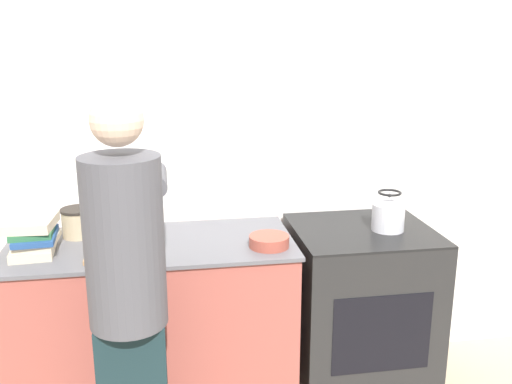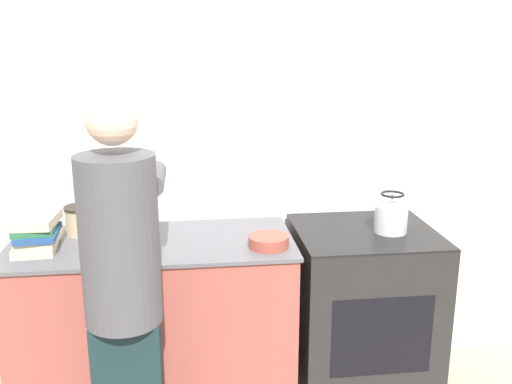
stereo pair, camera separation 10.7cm
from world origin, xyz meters
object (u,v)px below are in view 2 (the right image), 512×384
object	(u,v)px
oven	(361,313)
kettle	(391,216)
canister_jar	(82,220)
bowl_prep	(269,241)
cutting_board	(122,250)
person	(123,289)
knife	(126,249)

from	to	relation	value
oven	kettle	world-z (taller)	kettle
canister_jar	bowl_prep	bearing A→B (deg)	-18.25
bowl_prep	canister_jar	size ratio (longest dim) A/B	1.14
bowl_prep	canister_jar	world-z (taller)	canister_jar
cutting_board	canister_jar	distance (m)	0.36
cutting_board	kettle	xyz separation A→B (m)	(1.29, 0.11, 0.08)
oven	person	distance (m)	1.33
person	bowl_prep	size ratio (longest dim) A/B	8.93
oven	knife	bearing A→B (deg)	-171.56
oven	bowl_prep	bearing A→B (deg)	-162.56
person	cutting_board	xyz separation A→B (m)	(-0.05, 0.39, 0.01)
person	knife	bearing A→B (deg)	93.98
person	cutting_board	distance (m)	0.39
cutting_board	knife	size ratio (longest dim) A/B	1.55
person	canister_jar	size ratio (longest dim) A/B	10.15
knife	cutting_board	bearing A→B (deg)	119.05
oven	bowl_prep	world-z (taller)	bowl_prep
kettle	bowl_prep	world-z (taller)	kettle
oven	knife	distance (m)	1.26
knife	kettle	size ratio (longest dim) A/B	1.00
canister_jar	oven	bearing A→B (deg)	-5.30
canister_jar	person	bearing A→B (deg)	-68.72
person	kettle	distance (m)	1.34
person	bowl_prep	bearing A→B (deg)	31.70
knife	canister_jar	xyz separation A→B (m)	(-0.24, 0.30, 0.05)
kettle	canister_jar	xyz separation A→B (m)	(-1.50, 0.17, -0.02)
knife	kettle	xyz separation A→B (m)	(1.27, 0.14, 0.07)
knife	person	bearing A→B (deg)	-102.10
person	knife	size ratio (longest dim) A/B	8.31
person	kettle	size ratio (longest dim) A/B	8.30
kettle	knife	bearing A→B (deg)	-173.91
oven	cutting_board	distance (m)	1.27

